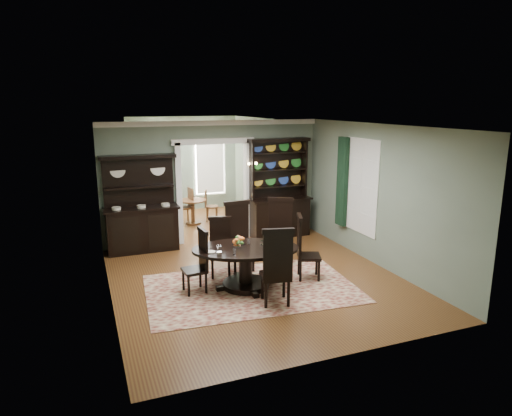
{
  "coord_description": "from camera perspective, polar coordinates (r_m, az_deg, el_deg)",
  "views": [
    {
      "loc": [
        -3.07,
        -7.87,
        3.43
      ],
      "look_at": [
        0.21,
        0.6,
        1.32
      ],
      "focal_mm": 32.0,
      "sensor_mm": 36.0,
      "label": 1
    }
  ],
  "objects": [
    {
      "name": "chair_end_left",
      "position": [
        8.46,
        -7.11,
        -6.36
      ],
      "size": [
        0.45,
        0.47,
        1.19
      ],
      "rotation": [
        0.0,
        0.0,
        1.65
      ],
      "color": "black",
      "rests_on": "rug"
    },
    {
      "name": "dining_table",
      "position": [
        8.6,
        -1.31,
        -6.49
      ],
      "size": [
        2.24,
        2.24,
        0.79
      ],
      "rotation": [
        0.0,
        0.0,
        -0.25
      ],
      "color": "black",
      "rests_on": "rug"
    },
    {
      "name": "wall_sconce",
      "position": [
        11.55,
        -0.58,
        5.42
      ],
      "size": [
        0.27,
        0.21,
        0.21
      ],
      "color": "#B26D2F",
      "rests_on": "back_wall_right"
    },
    {
      "name": "right_window",
      "position": [
        10.67,
        11.91,
        2.94
      ],
      "size": [
        0.15,
        1.47,
        2.12
      ],
      "color": "white",
      "rests_on": "wall_right"
    },
    {
      "name": "parlor_chair_left",
      "position": [
        13.17,
        -8.63,
        0.36
      ],
      "size": [
        0.46,
        0.45,
        1.05
      ],
      "rotation": [
        0.0,
        0.0,
        1.72
      ],
      "color": "#573419",
      "rests_on": "parlor_floor"
    },
    {
      "name": "chair_far_left",
      "position": [
        9.23,
        -4.48,
        -4.61
      ],
      "size": [
        0.54,
        0.53,
        1.2
      ],
      "rotation": [
        0.0,
        0.0,
        2.86
      ],
      "color": "black",
      "rests_on": "rug"
    },
    {
      "name": "chair_far_right",
      "position": [
        9.84,
        3.04,
        -2.69
      ],
      "size": [
        0.69,
        0.68,
        1.44
      ],
      "rotation": [
        0.0,
        0.0,
        2.71
      ],
      "color": "black",
      "rests_on": "rug"
    },
    {
      "name": "room",
      "position": [
        8.69,
        0.05,
        0.77
      ],
      "size": [
        5.51,
        6.01,
        3.01
      ],
      "color": "brown",
      "rests_on": "ground"
    },
    {
      "name": "welsh_dresser",
      "position": [
        11.87,
        2.88,
        0.87
      ],
      "size": [
        1.64,
        0.62,
        2.54
      ],
      "rotation": [
        0.0,
        0.0,
        0.02
      ],
      "color": "black",
      "rests_on": "floor"
    },
    {
      "name": "doorway_trim",
      "position": [
        11.44,
        -5.32,
        3.92
      ],
      "size": [
        2.08,
        0.25,
        2.57
      ],
      "color": "white",
      "rests_on": "floor"
    },
    {
      "name": "centerpiece",
      "position": [
        8.57,
        -2.15,
        -4.48
      ],
      "size": [
        1.24,
        0.8,
        0.2
      ],
      "color": "white",
      "rests_on": "dining_table"
    },
    {
      "name": "sideboard",
      "position": [
        11.0,
        -14.12,
        -1.21
      ],
      "size": [
        1.72,
        0.61,
        2.26
      ],
      "rotation": [
        0.0,
        0.0,
        0.0
      ],
      "color": "black",
      "rests_on": "floor"
    },
    {
      "name": "chair_end_right",
      "position": [
        9.02,
        5.98,
        -4.71
      ],
      "size": [
        0.6,
        0.61,
        1.3
      ],
      "rotation": [
        0.0,
        0.0,
        -1.94
      ],
      "color": "black",
      "rests_on": "rug"
    },
    {
      "name": "parlor_chair_right",
      "position": [
        13.45,
        -5.82,
        0.4
      ],
      "size": [
        0.43,
        0.43,
        0.92
      ],
      "rotation": [
        0.0,
        0.0,
        -1.96
      ],
      "color": "#573419",
      "rests_on": "parlor_floor"
    },
    {
      "name": "rug",
      "position": [
        8.72,
        -0.57,
        -10.02
      ],
      "size": [
        4.06,
        2.78,
        0.01
      ],
      "primitive_type": "cube",
      "rotation": [
        0.0,
        0.0,
        -0.08
      ],
      "color": "maroon",
      "rests_on": "floor"
    },
    {
      "name": "parlor",
      "position": [
        13.88,
        -8.19,
        5.03
      ],
      "size": [
        3.51,
        3.5,
        3.01
      ],
      "color": "brown",
      "rests_on": "ground"
    },
    {
      "name": "chair_far_mid",
      "position": [
        9.52,
        -2.18,
        -3.22
      ],
      "size": [
        0.55,
        0.51,
        1.44
      ],
      "rotation": [
        0.0,
        0.0,
        3.16
      ],
      "color": "black",
      "rests_on": "rug"
    },
    {
      "name": "parlor_table",
      "position": [
        13.18,
        -7.89,
        -0.02
      ],
      "size": [
        0.78,
        0.78,
        0.72
      ],
      "color": "#573419",
      "rests_on": "parlor_floor"
    },
    {
      "name": "chair_near",
      "position": [
        7.77,
        2.61,
        -7.15
      ],
      "size": [
        0.62,
        0.6,
        1.41
      ],
      "rotation": [
        0.0,
        0.0,
        -0.23
      ],
      "color": "black",
      "rests_on": "rug"
    }
  ]
}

